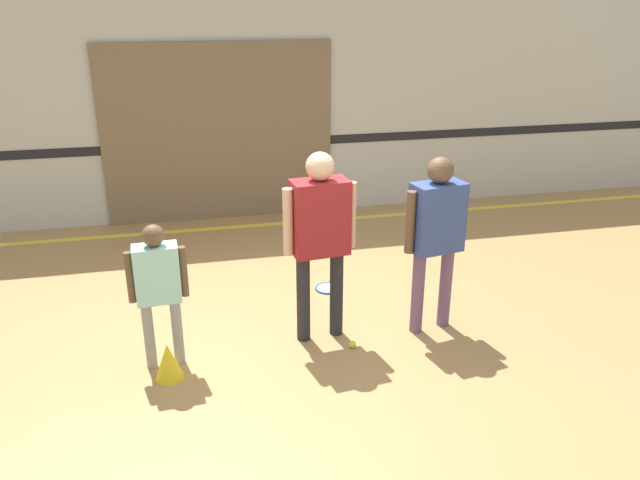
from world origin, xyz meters
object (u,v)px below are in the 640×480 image
Objects in this scene: person_student_right at (436,226)px; tennis_ball_by_spare_racket at (300,286)px; person_instructor at (320,227)px; training_cone at (168,361)px; person_student_left at (158,281)px; racket_spare_on_floor at (328,287)px; tennis_ball_near_instructor at (352,344)px.

person_student_right is 24.96× the size of tennis_ball_by_spare_racket.
training_cone is (-1.35, -0.39, -0.91)m from person_instructor.
person_student_right is (2.42, 0.10, 0.24)m from person_student_left.
person_student_left is 2.58× the size of racket_spare_on_floor.
racket_spare_on_floor is at bearing 86.85° from tennis_ball_near_instructor.
person_student_left reaches higher than training_cone.
person_student_left is 2.43m from person_student_right.
tennis_ball_by_spare_racket reaches higher than racket_spare_on_floor.
tennis_ball_near_instructor is 1.00× the size of tennis_ball_by_spare_racket.
tennis_ball_by_spare_racket is (-0.23, 1.27, 0.00)m from tennis_ball_near_instructor.
person_student_left is at bearing -8.14° from person_student_right.
racket_spare_on_floor is 7.45× the size of tennis_ball_by_spare_racket.
person_student_right is at bearing -46.27° from tennis_ball_by_spare_racket.
racket_spare_on_floor is 1.22m from tennis_ball_near_instructor.
tennis_ball_near_instructor is 1.29m from tennis_ball_by_spare_racket.
person_instructor reaches higher than person_student_left.
tennis_ball_by_spare_racket is at bearing -56.89° from person_student_right.
person_instructor is at bearing 16.08° from training_cone.
person_student_left is 1.97m from tennis_ball_by_spare_racket.
racket_spare_on_floor is (0.30, 0.95, -1.06)m from person_instructor.
person_student_left reaches higher than racket_spare_on_floor.
person_instructor reaches higher than tennis_ball_near_instructor.
person_student_right is (1.04, -0.07, -0.05)m from person_instructor.
training_cone is at bearing -170.22° from person_instructor.
tennis_ball_near_instructor is (0.24, -0.26, -1.04)m from person_instructor.
person_instructor reaches higher than training_cone.
tennis_ball_near_instructor and tennis_ball_by_spare_racket have the same top height.
person_student_right is 3.35× the size of racket_spare_on_floor.
tennis_ball_near_instructor is (-0.80, -0.19, -0.99)m from person_student_right.
person_student_right is at bearing 13.37° from tennis_ball_near_instructor.
person_student_left is 0.77× the size of person_student_right.
racket_spare_on_floor is (-0.74, 1.02, -1.01)m from person_student_right.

